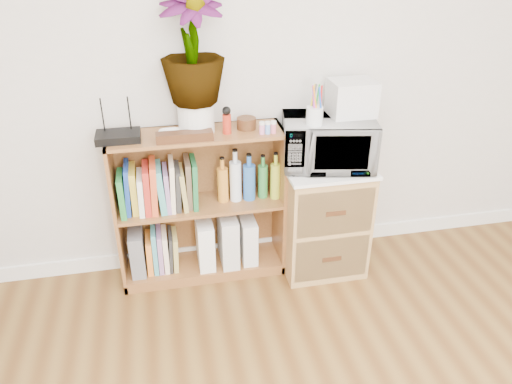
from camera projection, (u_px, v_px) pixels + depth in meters
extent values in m
cube|color=white|center=(253.00, 245.00, 3.39)|extent=(4.00, 0.02, 0.10)
cube|color=brown|center=(201.00, 207.00, 3.01)|extent=(1.00, 0.30, 0.95)
cube|color=#9E7542|center=(322.00, 217.00, 3.14)|extent=(0.50, 0.45, 0.70)
imported|color=white|center=(328.00, 142.00, 2.89)|extent=(0.58, 0.45, 0.29)
cylinder|color=silver|center=(314.00, 116.00, 2.71)|extent=(0.09, 0.09, 0.10)
cube|color=silver|center=(352.00, 98.00, 2.83)|extent=(0.25, 0.21, 0.20)
cube|color=black|center=(118.00, 136.00, 2.68)|extent=(0.24, 0.16, 0.04)
imported|color=white|center=(171.00, 134.00, 2.73)|extent=(0.13, 0.13, 0.03)
cylinder|color=silver|center=(196.00, 117.00, 2.76)|extent=(0.20, 0.20, 0.17)
imported|color=#3D712D|center=(192.00, 47.00, 2.58)|extent=(0.34, 0.34, 0.60)
cube|color=#381B0F|center=(185.00, 136.00, 2.67)|extent=(0.30, 0.08, 0.05)
cylinder|color=#AD2715|center=(227.00, 124.00, 2.75)|extent=(0.05, 0.05, 0.11)
cylinder|color=#3B2510|center=(246.00, 123.00, 2.83)|extent=(0.11, 0.11, 0.06)
cube|color=pink|center=(268.00, 129.00, 2.76)|extent=(0.10, 0.04, 0.05)
cube|color=slate|center=(137.00, 250.00, 3.06)|extent=(0.08, 0.23, 0.28)
cube|color=white|center=(205.00, 242.00, 3.12)|extent=(0.10, 0.25, 0.31)
cube|color=silver|center=(228.00, 237.00, 3.14)|extent=(0.11, 0.27, 0.33)
cube|color=silver|center=(247.00, 238.00, 3.17)|extent=(0.09, 0.23, 0.29)
cube|color=#217C34|center=(122.00, 192.00, 2.86)|extent=(0.03, 0.20, 0.24)
cube|color=#193A98|center=(128.00, 188.00, 2.86)|extent=(0.04, 0.20, 0.29)
cube|color=gold|center=(134.00, 190.00, 2.87)|extent=(0.04, 0.20, 0.26)
cube|color=white|center=(141.00, 191.00, 2.88)|extent=(0.04, 0.20, 0.23)
cube|color=red|center=(147.00, 187.00, 2.88)|extent=(0.04, 0.20, 0.28)
cube|color=#DD5027|center=(153.00, 185.00, 2.88)|extent=(0.05, 0.20, 0.30)
cube|color=teal|center=(161.00, 186.00, 2.89)|extent=(0.05, 0.20, 0.27)
cube|color=#956DA4|center=(167.00, 188.00, 2.91)|extent=(0.03, 0.20, 0.25)
cube|color=#FCE6C4|center=(172.00, 184.00, 2.90)|extent=(0.04, 0.20, 0.30)
cube|color=#2B2B2B|center=(177.00, 186.00, 2.92)|extent=(0.04, 0.20, 0.25)
cube|color=tan|center=(183.00, 187.00, 2.92)|extent=(0.04, 0.20, 0.24)
cube|color=brown|center=(188.00, 183.00, 2.92)|extent=(0.03, 0.20, 0.28)
cube|color=#1B6635|center=(194.00, 182.00, 2.92)|extent=(0.04, 0.20, 0.29)
cylinder|color=orange|center=(223.00, 180.00, 2.96)|extent=(0.06, 0.06, 0.28)
cylinder|color=silver|center=(235.00, 176.00, 2.96)|extent=(0.07, 0.07, 0.32)
cylinder|color=blue|center=(249.00, 177.00, 2.98)|extent=(0.07, 0.07, 0.29)
cylinder|color=#2D7C37|center=(263.00, 177.00, 3.00)|extent=(0.06, 0.06, 0.27)
cylinder|color=#B0BF2C|center=(274.00, 175.00, 3.01)|extent=(0.06, 0.06, 0.29)
cube|color=orange|center=(149.00, 253.00, 3.09)|extent=(0.04, 0.19, 0.23)
cube|color=teal|center=(155.00, 248.00, 3.08)|extent=(0.03, 0.19, 0.29)
cube|color=#A06FA7|center=(160.00, 249.00, 3.09)|extent=(0.03, 0.19, 0.26)
cube|color=#FFE6C6|center=(166.00, 249.00, 3.10)|extent=(0.03, 0.19, 0.25)
cube|color=#282828|center=(170.00, 249.00, 3.11)|extent=(0.03, 0.19, 0.24)
cube|color=tan|center=(175.00, 249.00, 3.12)|extent=(0.04, 0.19, 0.23)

